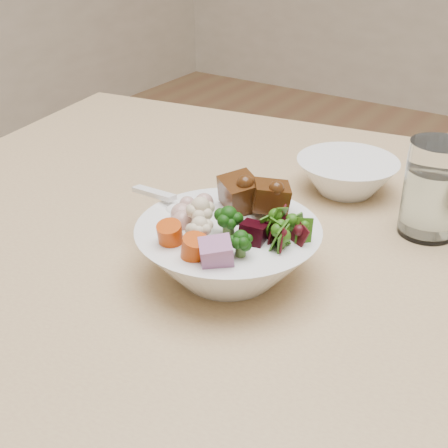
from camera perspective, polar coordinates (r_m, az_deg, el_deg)
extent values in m
cylinder|color=tan|center=(1.45, -8.84, -6.21)|extent=(0.07, 0.07, 0.78)
cylinder|color=tan|center=(1.54, 13.37, -12.75)|extent=(0.03, 0.03, 0.43)
cylinder|color=tan|center=(1.80, 19.29, -6.90)|extent=(0.03, 0.03, 0.43)
sphere|color=black|center=(0.66, 0.41, -0.18)|extent=(0.03, 0.03, 0.03)
sphere|color=beige|center=(0.67, -2.15, 0.54)|extent=(0.04, 0.04, 0.04)
cube|color=black|center=(0.66, 4.76, -0.51)|extent=(0.03, 0.03, 0.02)
cube|color=#955A88|center=(0.61, -0.72, -2.79)|extent=(0.04, 0.05, 0.03)
cylinder|color=#D44E05|center=(0.64, -4.94, -1.07)|extent=(0.03, 0.03, 0.03)
sphere|color=tan|center=(0.69, -3.89, 0.92)|extent=(0.02, 0.02, 0.02)
ellipsoid|color=white|center=(0.71, -3.99, 1.20)|extent=(0.04, 0.04, 0.01)
cube|color=white|center=(0.75, -6.44, 2.82)|extent=(0.07, 0.03, 0.02)
cylinder|color=white|center=(0.80, 18.54, 3.04)|extent=(0.07, 0.07, 0.12)
cylinder|color=white|center=(0.81, 18.38, 2.07)|extent=(0.06, 0.06, 0.08)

